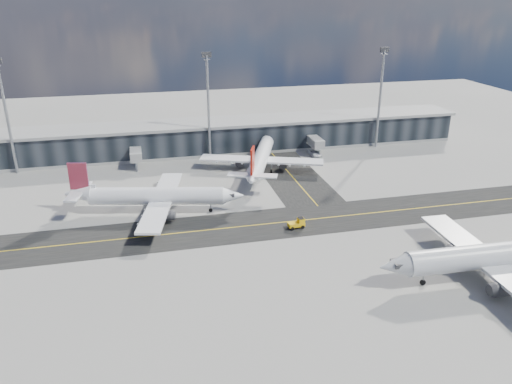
{
  "coord_description": "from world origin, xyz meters",
  "views": [
    {
      "loc": [
        -18.07,
        -83.58,
        43.78
      ],
      "look_at": [
        3.9,
        9.15,
        5.0
      ],
      "focal_mm": 35.0,
      "sensor_mm": 36.0,
      "label": 1
    }
  ],
  "objects_px": {
    "airliner_redtail": "(261,158)",
    "airliner_near": "(498,255)",
    "baggage_tug": "(298,223)",
    "service_van": "(315,153)",
    "airliner_af": "(154,196)"
  },
  "relations": [
    {
      "from": "baggage_tug",
      "to": "service_van",
      "type": "relative_size",
      "value": 0.58
    },
    {
      "from": "airliner_near",
      "to": "service_van",
      "type": "distance_m",
      "value": 68.3
    },
    {
      "from": "airliner_redtail",
      "to": "airliner_near",
      "type": "bearing_deg",
      "value": -45.73
    },
    {
      "from": "airliner_redtail",
      "to": "baggage_tug",
      "type": "distance_m",
      "value": 33.43
    },
    {
      "from": "airliner_af",
      "to": "airliner_redtail",
      "type": "xyz_separation_m",
      "value": [
        27.7,
        19.16,
        0.03
      ]
    },
    {
      "from": "baggage_tug",
      "to": "airliner_af",
      "type": "bearing_deg",
      "value": -122.1
    },
    {
      "from": "baggage_tug",
      "to": "airliner_near",
      "type": "bearing_deg",
      "value": 41.95
    },
    {
      "from": "airliner_redtail",
      "to": "baggage_tug",
      "type": "relative_size",
      "value": 10.76
    },
    {
      "from": "baggage_tug",
      "to": "service_van",
      "type": "bearing_deg",
      "value": 151.9
    },
    {
      "from": "airliner_redtail",
      "to": "airliner_near",
      "type": "distance_m",
      "value": 63.3
    },
    {
      "from": "airliner_af",
      "to": "service_van",
      "type": "xyz_separation_m",
      "value": [
        45.9,
        28.99,
        -2.84
      ]
    },
    {
      "from": "airliner_af",
      "to": "service_van",
      "type": "distance_m",
      "value": 54.37
    },
    {
      "from": "airliner_near",
      "to": "service_van",
      "type": "relative_size",
      "value": 6.99
    },
    {
      "from": "airliner_redtail",
      "to": "service_van",
      "type": "distance_m",
      "value": 20.88
    },
    {
      "from": "airliner_near",
      "to": "airliner_redtail",
      "type": "bearing_deg",
      "value": 25.69
    }
  ]
}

